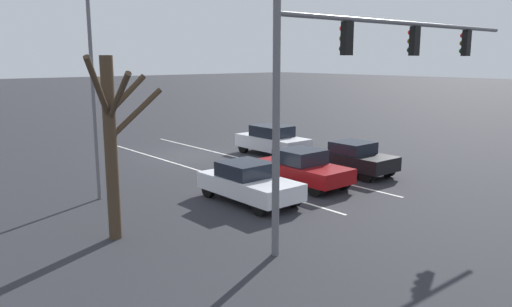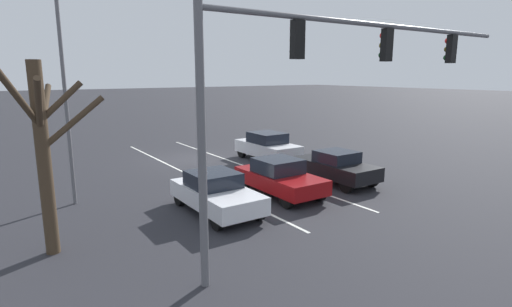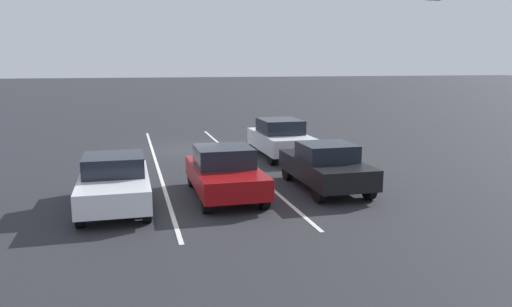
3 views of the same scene
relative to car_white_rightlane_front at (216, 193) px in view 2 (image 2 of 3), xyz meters
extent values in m
plane|color=#28282D|center=(-3.18, -9.17, -0.74)|extent=(240.00, 240.00, 0.00)
cube|color=silver|center=(-4.88, -5.86, -0.74)|extent=(0.12, 18.61, 0.01)
cube|color=silver|center=(-1.49, -5.86, -0.74)|extent=(0.12, 18.61, 0.01)
cube|color=silver|center=(0.00, 0.06, -0.12)|extent=(1.88, 4.15, 0.62)
cube|color=black|center=(0.00, -0.19, 0.47)|extent=(1.65, 1.72, 0.54)
cube|color=red|center=(-0.66, -1.98, 0.04)|extent=(0.24, 0.06, 0.12)
cube|color=red|center=(0.66, -1.98, 0.04)|extent=(0.24, 0.06, 0.12)
cylinder|color=black|center=(-0.81, 1.57, -0.43)|extent=(0.22, 0.63, 0.63)
cylinder|color=black|center=(0.81, 1.57, -0.43)|extent=(0.22, 0.63, 0.63)
cylinder|color=black|center=(-0.81, -1.46, -0.43)|extent=(0.22, 0.63, 0.63)
cylinder|color=black|center=(0.81, -1.46, -0.43)|extent=(0.22, 0.63, 0.63)
cube|color=maroon|center=(-3.23, -0.36, -0.10)|extent=(1.89, 4.20, 0.60)
cube|color=black|center=(-3.23, -0.52, 0.49)|extent=(1.67, 1.72, 0.59)
cube|color=red|center=(-3.89, -2.42, 0.05)|extent=(0.24, 0.06, 0.12)
cube|color=red|center=(-2.56, -2.42, 0.05)|extent=(0.24, 0.06, 0.12)
cylinder|color=black|center=(-4.04, 1.15, -0.40)|extent=(0.22, 0.68, 0.68)
cylinder|color=black|center=(-2.41, 1.15, -0.40)|extent=(0.22, 0.68, 0.68)
cylinder|color=black|center=(-4.04, -1.87, -0.40)|extent=(0.22, 0.68, 0.68)
cylinder|color=black|center=(-2.41, -1.87, -0.40)|extent=(0.22, 0.68, 0.68)
cube|color=black|center=(-6.56, -0.52, -0.07)|extent=(1.84, 4.21, 0.63)
cube|color=black|center=(-6.56, -0.42, 0.50)|extent=(1.62, 1.64, 0.52)
cube|color=red|center=(-7.21, -2.58, 0.08)|extent=(0.24, 0.06, 0.12)
cube|color=red|center=(-5.92, -2.58, 0.08)|extent=(0.24, 0.06, 0.12)
cylinder|color=black|center=(-7.35, 0.98, -0.39)|extent=(0.22, 0.70, 0.70)
cylinder|color=black|center=(-5.77, 0.98, -0.39)|extent=(0.22, 0.70, 0.70)
cylinder|color=black|center=(-7.35, -2.02, -0.39)|extent=(0.22, 0.70, 0.70)
cylinder|color=black|center=(-5.77, -2.02, -0.39)|extent=(0.22, 0.70, 0.70)
cube|color=silver|center=(-6.80, -6.21, -0.05)|extent=(1.90, 4.30, 0.70)
cube|color=black|center=(-6.80, -6.26, 0.60)|extent=(1.67, 2.01, 0.59)
cube|color=red|center=(-7.47, -8.32, 0.13)|extent=(0.24, 0.06, 0.12)
cube|color=red|center=(-6.14, -8.32, 0.13)|extent=(0.24, 0.06, 0.12)
cylinder|color=black|center=(-7.62, -4.65, -0.40)|extent=(0.22, 0.69, 0.69)
cylinder|color=black|center=(-5.98, -4.65, -0.40)|extent=(0.22, 0.69, 0.69)
cylinder|color=black|center=(-7.62, -7.76, -0.40)|extent=(0.22, 0.69, 0.69)
cylinder|color=black|center=(-5.98, -7.76, -0.40)|extent=(0.22, 0.69, 0.69)
cylinder|color=slate|center=(2.71, 4.44, 2.69)|extent=(0.20, 0.20, 6.86)
cylinder|color=slate|center=(-3.26, 4.44, 5.64)|extent=(11.94, 0.14, 0.14)
cube|color=black|center=(-6.91, 4.44, 5.09)|extent=(0.32, 0.22, 0.95)
sphere|color=red|center=(-6.91, 4.28, 5.38)|extent=(0.20, 0.20, 0.20)
sphere|color=#4C420C|center=(-6.91, 4.28, 5.09)|extent=(0.20, 0.20, 0.20)
sphere|color=#0A3814|center=(-6.91, 4.28, 4.81)|extent=(0.20, 0.20, 0.20)
cube|color=black|center=(-3.46, 4.44, 5.09)|extent=(0.32, 0.22, 0.95)
sphere|color=red|center=(-3.46, 4.28, 5.38)|extent=(0.20, 0.20, 0.20)
sphere|color=#4C420C|center=(-3.46, 4.28, 5.09)|extent=(0.20, 0.20, 0.20)
sphere|color=#0A3814|center=(-3.46, 4.28, 4.81)|extent=(0.20, 0.20, 0.20)
cube|color=black|center=(-0.02, 4.44, 5.09)|extent=(0.32, 0.22, 0.95)
sphere|color=red|center=(-0.02, 4.28, 5.38)|extent=(0.20, 0.20, 0.20)
sphere|color=#4C420C|center=(-0.02, 4.28, 5.09)|extent=(0.20, 0.20, 0.20)
sphere|color=#0A3814|center=(-0.02, 4.28, 4.81)|extent=(0.20, 0.20, 0.20)
cylinder|color=slate|center=(4.12, -3.94, 3.45)|extent=(0.14, 0.14, 8.38)
cylinder|color=#423323|center=(5.47, 0.41, 1.94)|extent=(0.37, 0.37, 5.36)
cylinder|color=#423323|center=(4.93, 0.46, 3.52)|extent=(1.21, 0.29, 1.14)
cylinder|color=#423323|center=(5.53, 1.19, 3.50)|extent=(0.28, 1.69, 1.45)
cylinder|color=#423323|center=(5.97, 0.95, 3.73)|extent=(1.20, 1.29, 1.80)
cylinder|color=#423323|center=(4.65, 0.43, 2.94)|extent=(1.75, 0.22, 1.44)
cylinder|color=#423323|center=(5.21, -0.54, 3.26)|extent=(0.70, 2.02, 1.42)
camera|label=1|loc=(11.41, 13.92, 4.53)|focal=35.00mm
camera|label=2|loc=(6.63, 12.40, 4.25)|focal=28.00mm
camera|label=3|loc=(-0.44, 14.18, 3.29)|focal=35.00mm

